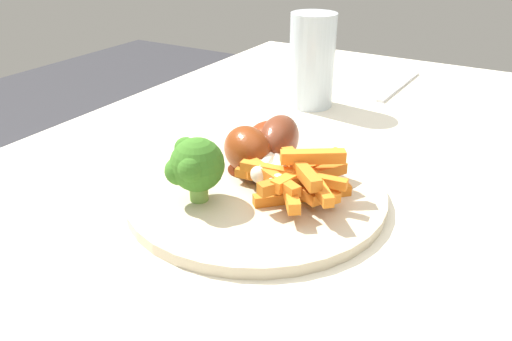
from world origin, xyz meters
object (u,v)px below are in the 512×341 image
Objects in this scene: dinner_plate at (256,193)px; carrot_fries_pile at (297,177)px; dining_table at (249,270)px; broccoli_floret_front at (195,165)px; water_glass at (312,61)px; chicken_drumstick_extra at (278,141)px; fork at (399,86)px; chicken_drumstick_near at (249,152)px; chicken_drumstick_far at (274,143)px.

carrot_fries_pile is (0.01, -0.04, 0.03)m from dinner_plate.
broccoli_floret_front is at bearing 165.89° from dining_table.
water_glass is at bearing 14.48° from dinner_plate.
broccoli_floret_front is at bearing 142.90° from dinner_plate.
carrot_fries_pile is 0.91× the size of chicken_drumstick_extra.
fork is (0.44, 0.02, -0.03)m from carrot_fries_pile.
dinner_plate is 0.05m from chicken_drumstick_near.
carrot_fries_pile is at bearing 5.13° from fork.
chicken_drumstick_far reaches higher than dinner_plate.
carrot_fries_pile is 1.09× the size of chicken_drumstick_near.
water_glass is (0.29, 0.08, 0.06)m from dinner_plate.
dinner_plate reaches higher than dining_table.
dinner_plate is 1.41× the size of fork.
dining_table is 4.68× the size of dinner_plate.
broccoli_floret_front is (-0.07, 0.02, 0.17)m from dining_table.
carrot_fries_pile is at bearing -55.04° from broccoli_floret_front.
dining_table is 11.25× the size of chicken_drumstick_far.
chicken_drumstick_near and chicken_drumstick_extra have the same top height.
broccoli_floret_front is 0.59× the size of chicken_drumstick_far.
water_glass reaches higher than dinner_plate.
fork is at bearing -30.34° from water_glass.
chicken_drumstick_extra reaches higher than chicken_drumstick_far.
dinner_plate is 1.93× the size of water_glass.
water_glass is at bearing 14.72° from chicken_drumstick_far.
chicken_drumstick_far is (0.05, -0.00, 0.15)m from dining_table.
chicken_drumstick_extra is at bearing 9.59° from dinner_plate.
chicken_drumstick_far reaches higher than fork.
broccoli_floret_front is (-0.05, 0.04, 0.04)m from dinner_plate.
chicken_drumstick_near is 0.82× the size of water_glass.
chicken_drumstick_extra is at bearing 42.02° from carrot_fries_pile.
broccoli_floret_front is 0.57× the size of chicken_drumstick_near.
broccoli_floret_front is at bearing 167.08° from chicken_drumstick_extra.
chicken_drumstick_extra is (0.07, 0.01, 0.03)m from dinner_plate.
chicken_drumstick_extra is 0.39m from fork.
dining_table is at bearing -168.68° from water_glass.
chicken_drumstick_far is 0.80× the size of water_glass.
carrot_fries_pile is at bearing -137.98° from chicken_drumstick_extra.
chicken_drumstick_near is at bearing -169.17° from water_glass.
chicken_drumstick_near is (0.01, 0.00, 0.15)m from dining_table.
dinner_plate is at bearing -0.42° from fork.
carrot_fries_pile is 0.31m from water_glass.
chicken_drumstick_extra is at bearing -11.17° from dining_table.
dining_table is 0.16m from chicken_drumstick_far.
chicken_drumstick_extra reaches higher than carrot_fries_pile.
dinner_plate is at bearing -165.52° from water_glass.
broccoli_floret_front reaches higher than chicken_drumstick_near.
chicken_drumstick_near is (0.03, 0.02, 0.03)m from dinner_plate.
dining_table is 11.03× the size of chicken_drumstick_near.
carrot_fries_pile is at bearing -107.05° from chicken_drumstick_near.
broccoli_floret_front is 0.48× the size of chicken_drumstick_extra.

